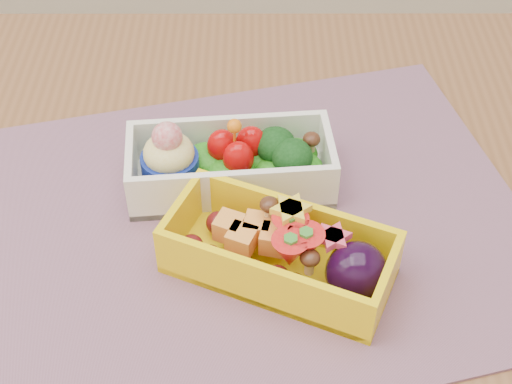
{
  "coord_description": "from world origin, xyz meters",
  "views": [
    {
      "loc": [
        0.0,
        -0.43,
        1.25
      ],
      "look_at": [
        0.0,
        0.04,
        0.79
      ],
      "focal_mm": 52.93,
      "sensor_mm": 36.0,
      "label": 1
    }
  ],
  "objects_px": {
    "bento_yellow": "(284,252)",
    "placemat": "(248,226)",
    "bento_white": "(230,164)",
    "table": "(251,325)"
  },
  "relations": [
    {
      "from": "table",
      "to": "placemat",
      "type": "relative_size",
      "value": 2.37
    },
    {
      "from": "bento_white",
      "to": "bento_yellow",
      "type": "xyz_separation_m",
      "value": [
        0.05,
        -0.11,
        0.0
      ]
    },
    {
      "from": "table",
      "to": "bento_yellow",
      "type": "distance_m",
      "value": 0.13
    },
    {
      "from": "placemat",
      "to": "bento_white",
      "type": "xyz_separation_m",
      "value": [
        -0.02,
        0.05,
        0.03
      ]
    },
    {
      "from": "bento_yellow",
      "to": "bento_white",
      "type": "bearing_deg",
      "value": 137.08
    },
    {
      "from": "bento_yellow",
      "to": "placemat",
      "type": "bearing_deg",
      "value": 142.31
    },
    {
      "from": "table",
      "to": "bento_white",
      "type": "relative_size",
      "value": 6.1
    },
    {
      "from": "table",
      "to": "placemat",
      "type": "distance_m",
      "value": 0.11
    },
    {
      "from": "placemat",
      "to": "bento_white",
      "type": "bearing_deg",
      "value": 107.63
    },
    {
      "from": "table",
      "to": "bento_yellow",
      "type": "relative_size",
      "value": 5.82
    }
  ]
}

